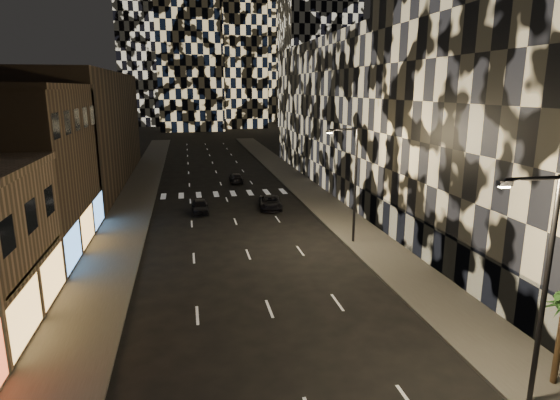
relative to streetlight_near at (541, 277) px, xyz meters
name	(u,v)px	position (x,y,z in m)	size (l,w,h in m)	color
sidewalk_left	(136,197)	(-18.35, 40.00, -5.28)	(4.00, 120.00, 0.15)	#47443F
sidewalk_right	(307,190)	(1.65, 40.00, -5.28)	(4.00, 120.00, 0.15)	#47443F
curb_left	(155,196)	(-16.25, 40.00, -5.28)	(0.20, 120.00, 0.15)	#4C4C47
curb_right	(290,190)	(-0.45, 40.00, -5.28)	(0.20, 120.00, 0.15)	#4C4C47
retail_brown	(10,173)	(-25.35, 23.50, 0.65)	(10.00, 15.00, 12.00)	#4B3A2A
retail_filler_left	(83,129)	(-25.35, 50.00, 1.65)	(10.00, 40.00, 14.00)	#4B3A2A
midrise_right	(546,104)	(11.65, 14.50, 5.65)	(16.00, 25.00, 22.00)	#232326
midrise_base	(431,244)	(3.95, 14.50, -3.85)	(0.60, 25.00, 3.00)	#383838
midrise_filler_right	(366,111)	(11.65, 47.00, 3.65)	(16.00, 40.00, 18.00)	#232326
streetlight_near	(541,277)	(0.00, 0.00, 0.00)	(2.55, 0.25, 9.00)	black
streetlight_far	(353,177)	(0.00, 20.00, 0.00)	(2.55, 0.25, 9.00)	black
car_dark_midlane	(200,206)	(-11.47, 31.76, -4.67)	(1.61, 4.00, 1.36)	black
car_dark_oncoming	(236,178)	(-6.27, 46.51, -4.76)	(1.67, 4.11, 1.19)	black
car_dark_rightlane	(270,203)	(-4.35, 31.93, -4.70)	(2.16, 4.69, 1.30)	black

